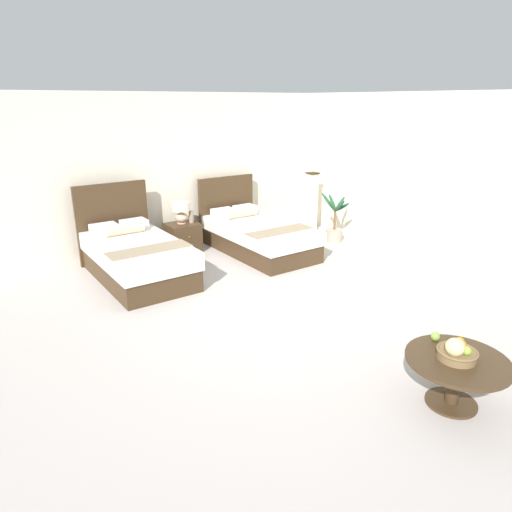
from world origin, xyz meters
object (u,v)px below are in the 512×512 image
object	(u,v)px
floor_lamp_corner	(312,202)
table_lamp	(181,210)
nightstand	(183,238)
fruit_bowl	(457,352)
vase	(191,217)
loose_apple	(435,336)
coffee_table	(456,370)
bed_near_window	(136,256)
loose_orange	(460,342)
potted_palm	(334,227)
bed_near_corner	(257,235)

from	to	relation	value
floor_lamp_corner	table_lamp	bearing A→B (deg)	174.93
nightstand	table_lamp	distance (m)	0.48
fruit_bowl	vase	bearing A→B (deg)	88.40
fruit_bowl	loose_apple	world-z (taller)	fruit_bowl
loose_apple	floor_lamp_corner	xyz separation A→B (m)	(2.61, 4.67, 0.10)
coffee_table	floor_lamp_corner	xyz separation A→B (m)	(2.72, 4.97, 0.24)
bed_near_window	floor_lamp_corner	xyz separation A→B (m)	(3.87, 0.49, 0.26)
vase	loose_orange	size ratio (longest dim) A/B	2.56
bed_near_window	loose_apple	world-z (taller)	bed_near_window
potted_palm	coffee_table	bearing A→B (deg)	-121.84
bed_near_corner	vase	xyz separation A→B (m)	(-0.91, 0.67, 0.32)
nightstand	coffee_table	distance (m)	5.20
fruit_bowl	floor_lamp_corner	size ratio (longest dim) A/B	0.29
potted_palm	loose_apple	bearing A→B (deg)	-122.66
loose_apple	vase	bearing A→B (deg)	89.96
bed_near_corner	fruit_bowl	xyz separation A→B (m)	(-1.06, -4.48, 0.23)
nightstand	fruit_bowl	distance (m)	5.20
bed_near_corner	nightstand	bearing A→B (deg)	146.58
bed_near_window	coffee_table	xyz separation A→B (m)	(1.16, -4.49, 0.02)
table_lamp	loose_apple	xyz separation A→B (m)	(0.16, -4.92, -0.24)
floor_lamp_corner	potted_palm	size ratio (longest dim) A/B	1.28
vase	bed_near_window	bearing A→B (deg)	-152.12
coffee_table	vase	bearing A→B (deg)	88.72
nightstand	loose_orange	distance (m)	5.09
loose_apple	bed_near_corner	bearing A→B (deg)	77.63
table_lamp	loose_apple	bearing A→B (deg)	-88.19
fruit_bowl	floor_lamp_corner	distance (m)	5.67
table_lamp	vase	world-z (taller)	table_lamp
vase	coffee_table	distance (m)	5.17
bed_near_window	coffee_table	distance (m)	4.63
nightstand	coffee_table	world-z (taller)	nightstand
table_lamp	floor_lamp_corner	bearing A→B (deg)	-5.07
bed_near_window	table_lamp	distance (m)	1.39
table_lamp	vase	distance (m)	0.21
fruit_bowl	bed_near_window	bearing A→B (deg)	104.14
nightstand	loose_orange	size ratio (longest dim) A/B	6.46
nightstand	potted_palm	world-z (taller)	potted_palm
nightstand	fruit_bowl	bearing A→B (deg)	-89.83
vase	fruit_bowl	distance (m)	5.15
bed_near_window	nightstand	bearing A→B (deg)	32.65
table_lamp	vase	size ratio (longest dim) A/B	1.77
fruit_bowl	bed_near_corner	bearing A→B (deg)	76.72
coffee_table	potted_palm	distance (m)	4.90
bed_near_corner	loose_orange	size ratio (longest dim) A/B	26.68
vase	loose_apple	distance (m)	4.86
potted_palm	nightstand	bearing A→B (deg)	158.50
potted_palm	bed_near_corner	bearing A→B (deg)	168.12
bed_near_window	vase	world-z (taller)	bed_near_window
table_lamp	coffee_table	size ratio (longest dim) A/B	0.43
bed_near_corner	coffee_table	world-z (taller)	bed_near_corner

